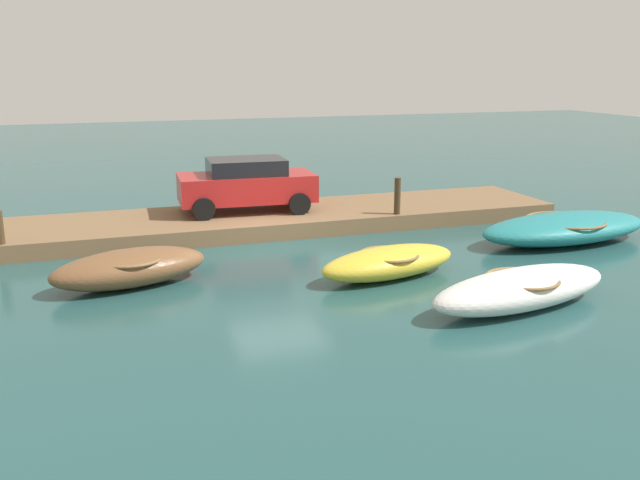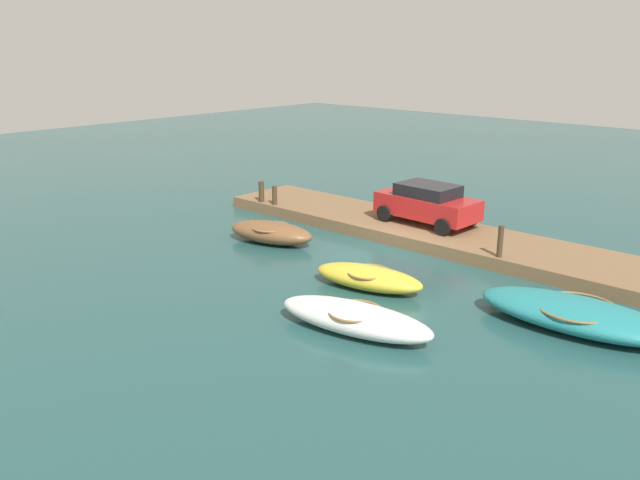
% 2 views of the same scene
% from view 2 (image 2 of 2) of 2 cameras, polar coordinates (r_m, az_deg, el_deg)
% --- Properties ---
extents(ground_plane, '(84.00, 84.00, 0.00)m').
position_cam_2_polar(ground_plane, '(23.52, 5.72, -1.09)').
color(ground_plane, '#234C4C').
extents(dock_platform, '(18.44, 3.48, 0.46)m').
position_cam_2_polar(dock_platform, '(25.42, 9.12, 0.72)').
color(dock_platform, brown).
rests_on(dock_platform, ground_plane).
extents(rowboat_brown, '(3.71, 2.23, 0.82)m').
position_cam_2_polar(rowboat_brown, '(24.46, -4.33, 0.69)').
color(rowboat_brown, brown).
rests_on(rowboat_brown, ground_plane).
extents(rowboat_white, '(4.56, 2.20, 0.78)m').
position_cam_2_polar(rowboat_white, '(17.02, 3.08, -6.87)').
color(rowboat_white, white).
rests_on(rowboat_white, ground_plane).
extents(motorboat_teal, '(5.34, 2.44, 0.80)m').
position_cam_2_polar(motorboat_teal, '(18.48, 21.57, -6.10)').
color(motorboat_teal, teal).
rests_on(motorboat_teal, ground_plane).
extents(rowboat_yellow, '(3.72, 2.04, 0.71)m').
position_cam_2_polar(rowboat_yellow, '(19.98, 4.28, -3.30)').
color(rowboat_yellow, gold).
rests_on(rowboat_yellow, ground_plane).
extents(mooring_post_west, '(0.19, 0.19, 1.07)m').
position_cam_2_polar(mooring_post_west, '(22.11, 15.55, -0.12)').
color(mooring_post_west, '#47331E').
rests_on(mooring_post_west, dock_platform).
extents(mooring_post_mid_west, '(0.22, 0.22, 0.83)m').
position_cam_2_polar(mooring_post_mid_west, '(28.32, -4.00, 3.93)').
color(mooring_post_mid_west, '#47331E').
rests_on(mooring_post_mid_west, dock_platform).
extents(mooring_post_mid_east, '(0.24, 0.24, 0.91)m').
position_cam_2_polar(mooring_post_mid_east, '(28.91, -5.16, 4.26)').
color(mooring_post_mid_east, '#47331E').
rests_on(mooring_post_mid_east, dock_platform).
extents(parked_car, '(4.05, 2.19, 1.57)m').
position_cam_2_polar(parked_car, '(25.51, 9.40, 3.22)').
color(parked_car, '#B21E1E').
rests_on(parked_car, dock_platform).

